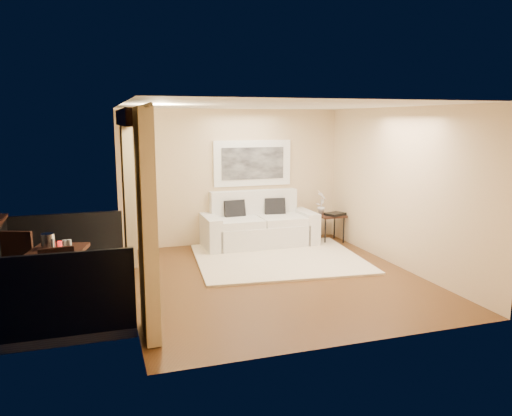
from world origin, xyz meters
name	(u,v)px	position (x,y,z in m)	size (l,w,h in m)	color
floor	(274,278)	(0.00, 0.00, 0.00)	(5.00, 5.00, 0.00)	brown
room_shell	(130,117)	(-2.13, 0.00, 2.52)	(5.00, 6.40, 5.00)	white
balcony	(51,289)	(-3.31, 0.00, 0.18)	(1.81, 2.60, 1.17)	#605B56
curtains	(135,202)	(-2.11, 0.00, 1.34)	(0.16, 4.80, 2.64)	tan
artwork	(253,163)	(0.42, 2.46, 1.62)	(1.62, 0.07, 0.92)	white
rug	(278,258)	(0.44, 0.98, 0.02)	(2.91, 2.54, 0.04)	#F4E5C4
sofa	(258,227)	(0.42, 2.10, 0.38)	(2.23, 0.97, 1.07)	white
side_table	(330,217)	(1.93, 1.94, 0.51)	(0.54, 0.54, 0.56)	black
tray	(335,214)	(1.99, 1.85, 0.59)	(0.38, 0.28, 0.05)	black
orchid	(321,202)	(1.77, 2.06, 0.82)	(0.27, 0.18, 0.50)	white
bistro_table	(58,255)	(-3.16, -0.24, 0.72)	(0.82, 0.82, 0.80)	black
balcony_chair_far	(22,259)	(-3.67, 0.22, 0.58)	(0.55, 0.55, 1.00)	black
balcony_chair_near	(58,281)	(-3.13, -0.90, 0.55)	(0.46, 0.46, 0.96)	black
ice_bucket	(48,241)	(-3.28, -0.17, 0.90)	(0.18, 0.18, 0.20)	silver
candle	(60,244)	(-3.14, -0.11, 0.83)	(0.06, 0.06, 0.07)	red
vase	(53,246)	(-3.20, -0.42, 0.89)	(0.04, 0.04, 0.18)	white
glass_a	(64,244)	(-3.07, -0.27, 0.86)	(0.06, 0.06, 0.12)	silver
glass_b	(69,244)	(-3.01, -0.26, 0.86)	(0.06, 0.06, 0.12)	silver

